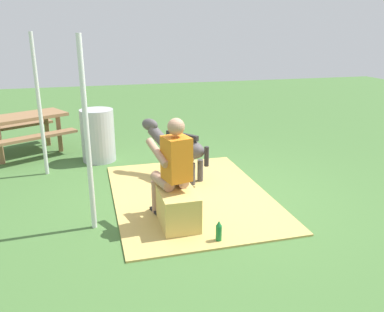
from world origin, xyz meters
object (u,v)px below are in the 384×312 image
object	(u,v)px
water_barrel	(98,135)
tent_pole_left	(87,137)
tent_pole_right	(39,106)
person_seated	(172,166)
soda_bottle	(219,232)
hay_bale	(178,209)
picnic_bench	(24,124)
pony_standing	(178,146)

from	to	relation	value
water_barrel	tent_pole_left	size ratio (longest dim) A/B	0.42
tent_pole_right	person_seated	bearing A→B (deg)	-142.81
soda_bottle	water_barrel	world-z (taller)	water_barrel
hay_bale	tent_pole_right	bearing A→B (deg)	35.70
tent_pole_right	picnic_bench	world-z (taller)	tent_pole_right
person_seated	soda_bottle	size ratio (longest dim) A/B	5.03
person_seated	pony_standing	distance (m)	1.46
hay_bale	picnic_bench	xyz separation A→B (m)	(3.58, 2.13, 0.35)
pony_standing	water_barrel	bearing A→B (deg)	42.72
tent_pole_right	soda_bottle	bearing A→B (deg)	-144.16
person_seated	pony_standing	world-z (taller)	person_seated
tent_pole_left	pony_standing	bearing A→B (deg)	-45.63
hay_bale	water_barrel	size ratio (longest dim) A/B	0.66
hay_bale	soda_bottle	size ratio (longest dim) A/B	2.33
pony_standing	tent_pole_left	distance (m)	1.97
hay_bale	soda_bottle	bearing A→B (deg)	-143.52
pony_standing	water_barrel	distance (m)	1.72
tent_pole_right	picnic_bench	distance (m)	1.44
soda_bottle	tent_pole_right	bearing A→B (deg)	35.84
hay_bale	person_seated	distance (m)	0.53
soda_bottle	picnic_bench	xyz separation A→B (m)	(4.06, 2.48, 0.45)
person_seated	picnic_bench	bearing A→B (deg)	31.57
soda_bottle	pony_standing	bearing A→B (deg)	-0.14
pony_standing	soda_bottle	distance (m)	2.07
hay_bale	tent_pole_left	xyz separation A→B (m)	(0.24, 0.98, 0.90)
tent_pole_left	tent_pole_right	bearing A→B (deg)	18.36
hay_bale	tent_pole_left	world-z (taller)	tent_pole_left
tent_pole_right	picnic_bench	xyz separation A→B (m)	(1.25, 0.45, -0.55)
person_seated	water_barrel	distance (m)	2.78
hay_bale	tent_pole_right	size ratio (longest dim) A/B	0.27
pony_standing	hay_bale	bearing A→B (deg)	166.98
person_seated	soda_bottle	bearing A→B (deg)	-149.12
hay_bale	person_seated	xyz separation A→B (m)	(0.16, 0.03, 0.50)
water_barrel	tent_pole_right	world-z (taller)	tent_pole_right
person_seated	hay_bale	bearing A→B (deg)	-170.26
hay_bale	tent_pole_right	world-z (taller)	tent_pole_right
person_seated	tent_pole_left	world-z (taller)	tent_pole_left
water_barrel	picnic_bench	world-z (taller)	water_barrel
soda_bottle	tent_pole_right	world-z (taller)	tent_pole_right
person_seated	soda_bottle	xyz separation A→B (m)	(-0.64, -0.38, -0.60)
water_barrel	hay_bale	bearing A→B (deg)	-164.00
hay_bale	soda_bottle	distance (m)	0.60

